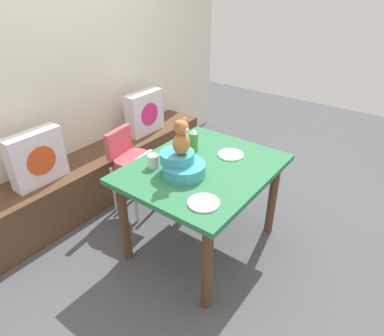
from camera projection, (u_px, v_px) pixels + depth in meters
The scene contains 14 objects.
ground_plane at pixel (202, 242), 2.80m from camera, with size 8.00×8.00×0.00m, color #4C4C51.
back_wall at pixel (65, 59), 2.91m from camera, with size 4.40×0.10×2.60m, color silver.
window_bench at pixel (102, 174), 3.31m from camera, with size 2.60×0.44×0.46m, color brown.
pillow_floral_left at pixel (37, 158), 2.66m from camera, with size 0.44×0.15×0.44m.
pillow_floral_right at pixel (145, 113), 3.51m from camera, with size 0.44×0.15×0.44m.
dining_table at pixel (203, 179), 2.48m from camera, with size 1.13×0.93×0.74m.
highchair at pixel (132, 160), 2.95m from camera, with size 0.36×0.48×0.79m.
infant_seat_teal at pixel (182, 165), 2.30m from camera, with size 0.30×0.33×0.16m.
teddy_bear at pixel (181, 138), 2.20m from camera, with size 0.13×0.12×0.25m.
ketchup_bottle at pixel (194, 141), 2.60m from camera, with size 0.07×0.07×0.18m.
coffee_mug at pixel (154, 161), 2.40m from camera, with size 0.12×0.08×0.09m.
dinner_plate_near at pixel (231, 155), 2.57m from camera, with size 0.20×0.20×0.01m, color white.
dinner_plate_far at pixel (204, 203), 2.03m from camera, with size 0.20×0.20×0.01m, color white.
cell_phone at pixel (174, 154), 2.58m from camera, with size 0.07×0.14×0.01m, color black.
Camera 1 is at (-1.73, -1.19, 1.96)m, focal length 31.29 mm.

